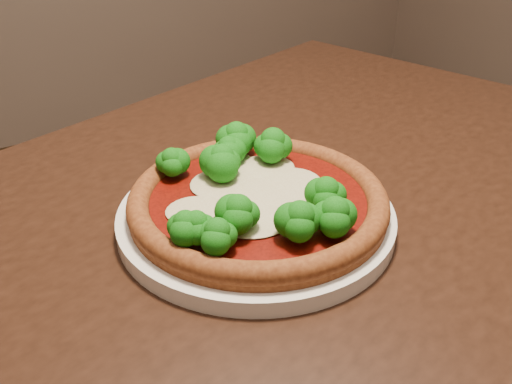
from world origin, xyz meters
TOP-DOWN VIEW (x-y plane):
  - dining_table at (-0.23, -0.02)m, footprint 1.32×1.05m
  - plate at (-0.27, -0.03)m, footprint 0.30×0.30m
  - pizza at (-0.27, -0.03)m, footprint 0.28×0.28m

SIDE VIEW (x-z plane):
  - dining_table at x=-0.23m, z-range 0.27..1.02m
  - plate at x=-0.27m, z-range 0.75..0.77m
  - pizza at x=-0.27m, z-range 0.76..0.82m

